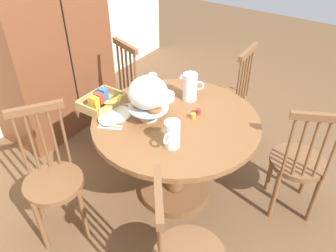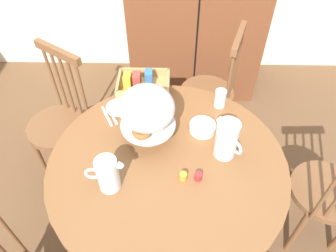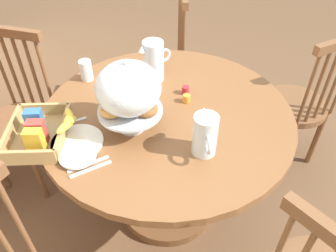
{
  "view_description": "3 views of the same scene",
  "coord_description": "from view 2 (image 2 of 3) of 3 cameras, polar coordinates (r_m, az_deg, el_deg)",
  "views": [
    {
      "loc": [
        -1.64,
        -1.1,
        2.1
      ],
      "look_at": [
        -0.09,
        -0.05,
        0.74
      ],
      "focal_mm": 36.21,
      "sensor_mm": 36.0,
      "label": 1
    },
    {
      "loc": [
        0.03,
        -0.99,
        2.01
      ],
      "look_at": [
        0.01,
        0.1,
        0.84
      ],
      "focal_mm": 34.07,
      "sensor_mm": 36.0,
      "label": 2
    },
    {
      "loc": [
        -1.21,
        -0.01,
        1.73
      ],
      "look_at": [
        -0.09,
        -0.05,
        0.74
      ],
      "focal_mm": 35.79,
      "sensor_mm": 36.0,
      "label": 3
    }
  ],
  "objects": [
    {
      "name": "cereal_basket",
      "position": [
        1.93,
        -4.72,
        7.34
      ],
      "size": [
        0.32,
        0.3,
        0.12
      ],
      "color": "tan",
      "rests_on": "dining_table"
    },
    {
      "name": "milk_pitcher",
      "position": [
        1.57,
        10.4,
        -2.6
      ],
      "size": [
        0.12,
        0.17,
        0.21
      ],
      "color": "silver",
      "rests_on": "dining_table"
    },
    {
      "name": "jam_jar_apricot",
      "position": [
        1.51,
        2.73,
        -8.98
      ],
      "size": [
        0.04,
        0.04,
        0.04
      ],
      "primitive_type": "cylinder",
      "color": "orange",
      "rests_on": "dining_table"
    },
    {
      "name": "cereal_bowl",
      "position": [
        1.71,
        6.2,
        -0.25
      ],
      "size": [
        0.14,
        0.14,
        0.04
      ],
      "primitive_type": "cylinder",
      "color": "white",
      "rests_on": "dining_table"
    },
    {
      "name": "pastry_stand_with_dome",
      "position": [
        1.54,
        -3.76,
        2.87
      ],
      "size": [
        0.28,
        0.28,
        0.34
      ],
      "color": "silver",
      "rests_on": "dining_table"
    },
    {
      "name": "windsor_chair_far_side",
      "position": [
        2.26,
        -18.66,
        0.27
      ],
      "size": [
        0.46,
        0.46,
        0.97
      ],
      "color": "brown",
      "rests_on": "ground_plane"
    },
    {
      "name": "dinner_fork",
      "position": [
        1.82,
        -10.88,
        1.74
      ],
      "size": [
        0.09,
        0.16,
        0.01
      ],
      "primitive_type": "cube",
      "rotation": [
        0.0,
        0.0,
        8.32
      ],
      "color": "silver",
      "rests_on": "dining_table"
    },
    {
      "name": "orange_juice_pitcher",
      "position": [
        1.46,
        -10.7,
        -8.64
      ],
      "size": [
        0.18,
        0.1,
        0.18
      ],
      "color": "silver",
      "rests_on": "dining_table"
    },
    {
      "name": "china_plate_large",
      "position": [
        1.85,
        -5.92,
        3.45
      ],
      "size": [
        0.22,
        0.22,
        0.01
      ],
      "primitive_type": "cylinder",
      "color": "white",
      "rests_on": "dining_table"
    },
    {
      "name": "soup_spoon",
      "position": [
        1.89,
        -1.95,
        4.66
      ],
      "size": [
        0.09,
        0.16,
        0.01
      ],
      "primitive_type": "cube",
      "rotation": [
        0.0,
        0.0,
        8.32
      ],
      "color": "silver",
      "rests_on": "dining_table"
    },
    {
      "name": "dining_table",
      "position": [
        1.76,
        -0.09,
        -10.66
      ],
      "size": [
        1.19,
        1.19,
        0.74
      ],
      "color": "brown",
      "rests_on": "ground_plane"
    },
    {
      "name": "china_plate_small",
      "position": [
        1.84,
        -8.73,
        3.34
      ],
      "size": [
        0.15,
        0.15,
        0.01
      ],
      "primitive_type": "cylinder",
      "color": "white",
      "rests_on": "china_plate_large"
    },
    {
      "name": "drinking_glass",
      "position": [
        1.84,
        9.32,
        4.9
      ],
      "size": [
        0.06,
        0.06,
        0.11
      ],
      "primitive_type": "cylinder",
      "color": "silver",
      "rests_on": "dining_table"
    },
    {
      "name": "ground_plane",
      "position": [
        2.24,
        -0.24,
        -16.84
      ],
      "size": [
        10.0,
        10.0,
        0.0
      ],
      "primitive_type": "plane",
      "color": "brown"
    },
    {
      "name": "windsor_chair_by_cabinet",
      "position": [
        2.02,
        26.67,
        -10.89
      ],
      "size": [
        0.4,
        0.4,
        0.97
      ],
      "color": "brown",
      "rests_on": "ground_plane"
    },
    {
      "name": "jam_jar_strawberry",
      "position": [
        1.51,
        5.41,
        -8.99
      ],
      "size": [
        0.04,
        0.04,
        0.04
      ],
      "primitive_type": "cylinder",
      "color": "#B7282D",
      "rests_on": "dining_table"
    },
    {
      "name": "table_knife",
      "position": [
        1.82,
        -10.0,
        2.04
      ],
      "size": [
        0.09,
        0.16,
        0.01
      ],
      "primitive_type": "cube",
      "rotation": [
        0.0,
        0.0,
        8.32
      ],
      "color": "silver",
      "rests_on": "dining_table"
    },
    {
      "name": "windsor_chair_facing_door",
      "position": [
        2.39,
        7.51,
        5.67
      ],
      "size": [
        0.42,
        0.43,
        0.97
      ],
      "color": "brown",
      "rests_on": "ground_plane"
    }
  ]
}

